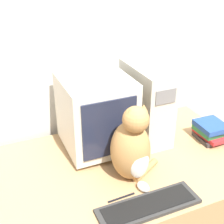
{
  "coord_description": "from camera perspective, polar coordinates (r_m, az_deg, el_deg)",
  "views": [
    {
      "loc": [
        -0.57,
        -0.8,
        1.78
      ],
      "look_at": [
        -0.01,
        0.49,
        1.04
      ],
      "focal_mm": 50.0,
      "sensor_mm": 36.0,
      "label": 1
    }
  ],
  "objects": [
    {
      "name": "pen",
      "position": [
        1.52,
        1.72,
        -15.38
      ],
      "size": [
        0.14,
        0.01,
        0.01
      ],
      "color": "black",
      "rests_on": "desk"
    },
    {
      "name": "cat",
      "position": [
        1.54,
        3.65,
        -6.6
      ],
      "size": [
        0.29,
        0.28,
        0.42
      ],
      "rotation": [
        0.0,
        0.0,
        0.12
      ],
      "color": "#B7844C",
      "rests_on": "desk"
    },
    {
      "name": "desk",
      "position": [
        1.97,
        0.86,
        -18.15
      ],
      "size": [
        1.53,
        0.88,
        0.74
      ],
      "color": "tan",
      "rests_on": "ground_plane"
    },
    {
      "name": "wall_back",
      "position": [
        1.92,
        -5.31,
        11.6
      ],
      "size": [
        7.0,
        0.05,
        2.5
      ],
      "color": "silver",
      "rests_on": "ground_plane"
    },
    {
      "name": "keyboard",
      "position": [
        1.48,
        6.78,
        -16.64
      ],
      "size": [
        0.48,
        0.15,
        0.02
      ],
      "color": "#2D2D2D",
      "rests_on": "desk"
    },
    {
      "name": "book_stack",
      "position": [
        1.99,
        17.58,
        -3.33
      ],
      "size": [
        0.17,
        0.2,
        0.11
      ],
      "color": "#383333",
      "rests_on": "desk"
    },
    {
      "name": "computer_tower",
      "position": [
        1.87,
        6.21,
        1.75
      ],
      "size": [
        0.17,
        0.41,
        0.45
      ],
      "color": "beige",
      "rests_on": "desk"
    },
    {
      "name": "crt_monitor",
      "position": [
        1.75,
        -2.92,
        -0.26
      ],
      "size": [
        0.37,
        0.4,
        0.43
      ],
      "color": "beige",
      "rests_on": "desk"
    }
  ]
}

